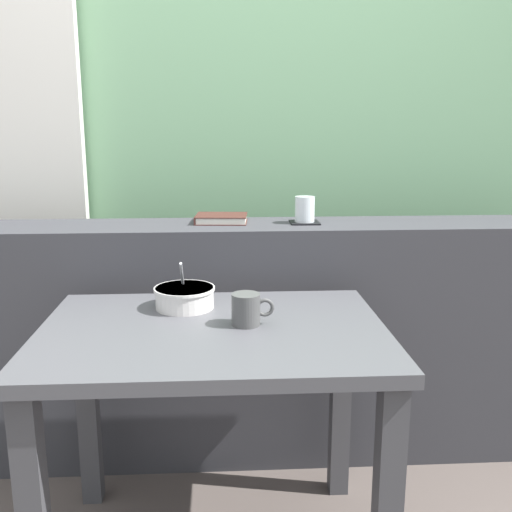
% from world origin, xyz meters
% --- Properties ---
extents(outdoor_backdrop, '(4.80, 0.08, 2.80)m').
position_xyz_m(outdoor_backdrop, '(0.00, 1.06, 1.40)').
color(outdoor_backdrop, '#7AAD7F').
rests_on(outdoor_backdrop, ground).
extents(curtain_left_panel, '(0.56, 0.06, 2.50)m').
position_xyz_m(curtain_left_panel, '(-0.87, 0.96, 1.25)').
color(curtain_left_panel, silver).
rests_on(curtain_left_panel, ground).
extents(dark_console_ledge, '(2.80, 0.30, 0.86)m').
position_xyz_m(dark_console_ledge, '(0.00, 0.55, 0.43)').
color(dark_console_ledge, '#38383D').
rests_on(dark_console_ledge, ground).
extents(breakfast_table, '(0.91, 0.65, 0.68)m').
position_xyz_m(breakfast_table, '(-0.06, -0.00, 0.56)').
color(breakfast_table, '#414145').
rests_on(breakfast_table, ground).
extents(coaster_square, '(0.10, 0.10, 0.00)m').
position_xyz_m(coaster_square, '(0.25, 0.55, 0.86)').
color(coaster_square, black).
rests_on(coaster_square, dark_console_ledge).
extents(juice_glass, '(0.07, 0.07, 0.09)m').
position_xyz_m(juice_glass, '(0.25, 0.55, 0.91)').
color(juice_glass, white).
rests_on(juice_glass, coaster_square).
extents(closed_book, '(0.19, 0.15, 0.03)m').
position_xyz_m(closed_book, '(-0.04, 0.59, 0.88)').
color(closed_book, '#47231E').
rests_on(closed_book, dark_console_ledge).
extents(soup_bowl, '(0.18, 0.18, 0.14)m').
position_xyz_m(soup_bowl, '(-0.15, 0.17, 0.71)').
color(soup_bowl, silver).
rests_on(soup_bowl, breakfast_table).
extents(ceramic_mug, '(0.11, 0.08, 0.08)m').
position_xyz_m(ceramic_mug, '(0.02, 0.02, 0.72)').
color(ceramic_mug, '#4C4C4C').
rests_on(ceramic_mug, breakfast_table).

